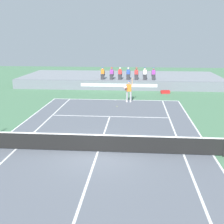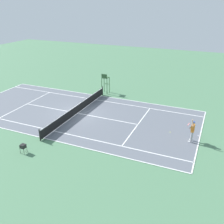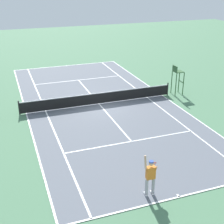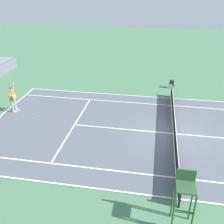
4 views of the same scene
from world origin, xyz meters
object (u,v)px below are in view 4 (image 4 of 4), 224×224
Objects in this scene: tennis_player at (13,99)px; umpire_chair at (184,194)px; tennis_ball at (34,119)px; ball_hopper at (172,82)px.

umpire_chair reaches higher than tennis_player.
tennis_player is 30.63× the size of tennis_ball.
tennis_player is 2.98× the size of ball_hopper.
tennis_ball is 12.12m from ball_hopper.
tennis_player is 13.81m from umpire_chair.
tennis_player is 2.26m from tennis_ball.
ball_hopper is (6.65, -11.33, -0.42)m from tennis_player.
tennis_ball is at bearing -115.36° from tennis_player.
ball_hopper is at bearing -0.21° from umpire_chair.
ball_hopper reaches higher than tennis_ball.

